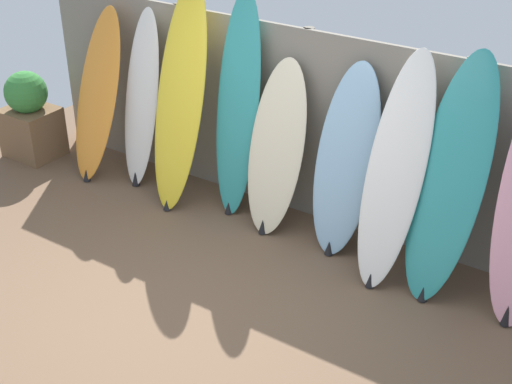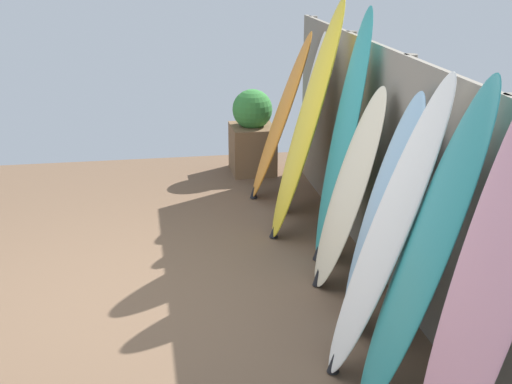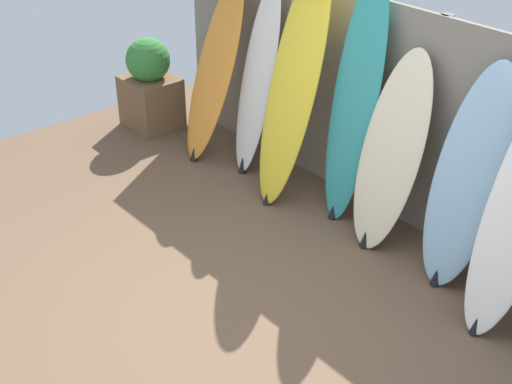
{
  "view_description": "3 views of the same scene",
  "coord_description": "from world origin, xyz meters",
  "px_view_note": "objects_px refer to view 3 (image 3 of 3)",
  "views": [
    {
      "loc": [
        2.94,
        -3.23,
        3.56
      ],
      "look_at": [
        0.26,
        0.82,
        0.83
      ],
      "focal_mm": 50.0,
      "sensor_mm": 36.0,
      "label": 1
    },
    {
      "loc": [
        4.81,
        0.13,
        2.53
      ],
      "look_at": [
        -0.16,
        0.96,
        0.78
      ],
      "focal_mm": 50.0,
      "sensor_mm": 36.0,
      "label": 2
    },
    {
      "loc": [
        2.95,
        -2.29,
        3.3
      ],
      "look_at": [
        -0.23,
        0.42,
        0.83
      ],
      "focal_mm": 50.0,
      "sensor_mm": 36.0,
      "label": 3
    }
  ],
  "objects_px": {
    "surfboard_orange_0": "(214,71)",
    "surfboard_cream_4": "(391,154)",
    "surfboard_teal_3": "(355,101)",
    "surfboard_skyblue_5": "(468,180)",
    "surfboard_white_1": "(257,82)",
    "planter_box": "(150,86)",
    "surfboard_yellow_2": "(293,84)"
  },
  "relations": [
    {
      "from": "surfboard_orange_0",
      "to": "surfboard_skyblue_5",
      "type": "distance_m",
      "value": 2.77
    },
    {
      "from": "surfboard_yellow_2",
      "to": "planter_box",
      "type": "distance_m",
      "value": 2.11
    },
    {
      "from": "surfboard_cream_4",
      "to": "surfboard_white_1",
      "type": "bearing_deg",
      "value": 179.64
    },
    {
      "from": "surfboard_teal_3",
      "to": "surfboard_orange_0",
      "type": "bearing_deg",
      "value": -173.8
    },
    {
      "from": "surfboard_teal_3",
      "to": "surfboard_skyblue_5",
      "type": "relative_size",
      "value": 1.26
    },
    {
      "from": "surfboard_orange_0",
      "to": "surfboard_teal_3",
      "type": "bearing_deg",
      "value": 6.2
    },
    {
      "from": "surfboard_orange_0",
      "to": "surfboard_white_1",
      "type": "xyz_separation_m",
      "value": [
        0.5,
        0.11,
        0.01
      ]
    },
    {
      "from": "surfboard_teal_3",
      "to": "surfboard_cream_4",
      "type": "bearing_deg",
      "value": -9.39
    },
    {
      "from": "surfboard_teal_3",
      "to": "planter_box",
      "type": "distance_m",
      "value": 2.65
    },
    {
      "from": "surfboard_orange_0",
      "to": "surfboard_yellow_2",
      "type": "xyz_separation_m",
      "value": [
        1.08,
        0.01,
        0.2
      ]
    },
    {
      "from": "surfboard_yellow_2",
      "to": "surfboard_teal_3",
      "type": "bearing_deg",
      "value": 17.2
    },
    {
      "from": "planter_box",
      "to": "surfboard_cream_4",
      "type": "bearing_deg",
      "value": 4.55
    },
    {
      "from": "surfboard_skyblue_5",
      "to": "planter_box",
      "type": "height_order",
      "value": "surfboard_skyblue_5"
    },
    {
      "from": "surfboard_orange_0",
      "to": "surfboard_skyblue_5",
      "type": "xyz_separation_m",
      "value": [
        2.77,
        0.12,
        -0.04
      ]
    },
    {
      "from": "surfboard_white_1",
      "to": "surfboard_teal_3",
      "type": "bearing_deg",
      "value": 3.43
    },
    {
      "from": "surfboard_cream_4",
      "to": "planter_box",
      "type": "xyz_separation_m",
      "value": [
        -3.03,
        -0.24,
        -0.32
      ]
    },
    {
      "from": "surfboard_orange_0",
      "to": "surfboard_teal_3",
      "type": "height_order",
      "value": "surfboard_teal_3"
    },
    {
      "from": "surfboard_yellow_2",
      "to": "surfboard_skyblue_5",
      "type": "bearing_deg",
      "value": 3.95
    },
    {
      "from": "surfboard_teal_3",
      "to": "surfboard_cream_4",
      "type": "relative_size",
      "value": 1.34
    },
    {
      "from": "surfboard_white_1",
      "to": "planter_box",
      "type": "relative_size",
      "value": 1.83
    },
    {
      "from": "surfboard_yellow_2",
      "to": "surfboard_skyblue_5",
      "type": "height_order",
      "value": "surfboard_yellow_2"
    },
    {
      "from": "surfboard_white_1",
      "to": "surfboard_skyblue_5",
      "type": "bearing_deg",
      "value": 0.41
    },
    {
      "from": "surfboard_white_1",
      "to": "planter_box",
      "type": "height_order",
      "value": "surfboard_white_1"
    },
    {
      "from": "planter_box",
      "to": "surfboard_orange_0",
      "type": "bearing_deg",
      "value": 8.61
    },
    {
      "from": "surfboard_orange_0",
      "to": "surfboard_cream_4",
      "type": "relative_size",
      "value": 1.11
    },
    {
      "from": "surfboard_orange_0",
      "to": "surfboard_yellow_2",
      "type": "relative_size",
      "value": 0.82
    },
    {
      "from": "surfboard_cream_4",
      "to": "surfboard_orange_0",
      "type": "bearing_deg",
      "value": -177.3
    },
    {
      "from": "surfboard_white_1",
      "to": "planter_box",
      "type": "distance_m",
      "value": 1.52
    },
    {
      "from": "surfboard_white_1",
      "to": "surfboard_skyblue_5",
      "type": "distance_m",
      "value": 2.27
    },
    {
      "from": "surfboard_yellow_2",
      "to": "surfboard_teal_3",
      "type": "height_order",
      "value": "surfboard_yellow_2"
    },
    {
      "from": "surfboard_white_1",
      "to": "surfboard_skyblue_5",
      "type": "relative_size",
      "value": 1.07
    },
    {
      "from": "surfboard_yellow_2",
      "to": "surfboard_teal_3",
      "type": "relative_size",
      "value": 1.02
    }
  ]
}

